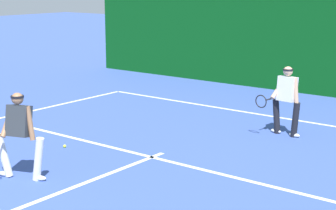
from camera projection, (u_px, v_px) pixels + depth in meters
court_line_baseline_far at (262, 115)px, 14.47m from camera, size 10.12×0.10×0.01m
court_line_service at (152, 157)px, 11.00m from camera, size 8.25×0.10×0.01m
court_line_centre at (37, 202)px, 8.79m from camera, size 0.10×6.40×0.01m
player_near at (19, 132)px, 9.64m from camera, size 0.97×0.93×1.54m
player_far at (286, 98)px, 12.40m from camera, size 0.87×0.88×1.56m
tennis_ball at (65, 146)px, 11.62m from camera, size 0.07×0.07×0.07m
back_fence_windscreen at (318, 37)px, 16.66m from camera, size 17.43×0.12×3.50m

